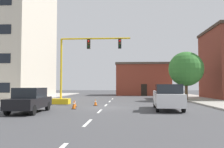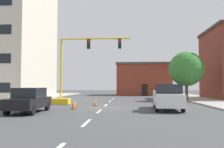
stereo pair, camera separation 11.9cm
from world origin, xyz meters
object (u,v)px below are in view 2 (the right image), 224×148
at_px(traffic_signal_gantry, 70,83).
at_px(sedan_black_near_left, 29,100).
at_px(tree_right_mid, 186,69).
at_px(pickup_truck_white, 167,97).
at_px(traffic_cone_roadside_c, 73,105).
at_px(traffic_cone_roadside_b, 75,103).
at_px(traffic_cone_roadside_a, 95,102).

relative_size(traffic_signal_gantry, sedan_black_near_left, 1.77).
xyz_separation_m(tree_right_mid, sedan_black_near_left, (-14.18, -13.57, -3.07)).
bearing_deg(pickup_truck_white, sedan_black_near_left, -165.86).
bearing_deg(sedan_black_near_left, pickup_truck_white, 14.14).
bearing_deg(traffic_cone_roadside_c, pickup_truck_white, -1.26).
height_order(pickup_truck_white, sedan_black_near_left, pickup_truck_white).
xyz_separation_m(tree_right_mid, pickup_truck_white, (-4.19, -11.06, -2.98)).
distance_m(sedan_black_near_left, traffic_cone_roadside_b, 5.09).
bearing_deg(traffic_signal_gantry, traffic_cone_roadside_c, -73.65).
bearing_deg(traffic_cone_roadside_b, pickup_truck_white, -14.66).
height_order(traffic_signal_gantry, pickup_truck_white, traffic_signal_gantry).
bearing_deg(traffic_cone_roadside_a, sedan_black_near_left, -122.95).
height_order(tree_right_mid, traffic_cone_roadside_a, tree_right_mid).
height_order(traffic_cone_roadside_a, traffic_cone_roadside_c, traffic_cone_roadside_c).
distance_m(pickup_truck_white, traffic_cone_roadside_a, 7.06).
height_order(tree_right_mid, traffic_cone_roadside_b, tree_right_mid).
bearing_deg(traffic_signal_gantry, traffic_cone_roadside_b, -70.15).
relative_size(traffic_cone_roadside_a, traffic_cone_roadside_b, 0.97).
bearing_deg(sedan_black_near_left, traffic_cone_roadside_a, 57.05).
height_order(sedan_black_near_left, traffic_cone_roadside_a, sedan_black_near_left).
distance_m(traffic_signal_gantry, tree_right_mid, 14.46).
height_order(traffic_signal_gantry, sedan_black_near_left, traffic_signal_gantry).
height_order(traffic_signal_gantry, traffic_cone_roadside_a, traffic_signal_gantry).
bearing_deg(traffic_cone_roadside_b, traffic_cone_roadside_a, 40.52).
xyz_separation_m(pickup_truck_white, sedan_black_near_left, (-9.99, -2.52, -0.09)).
distance_m(tree_right_mid, pickup_truck_white, 12.19).
bearing_deg(tree_right_mid, sedan_black_near_left, -136.25).
bearing_deg(traffic_cone_roadside_a, traffic_signal_gantry, 146.57).
bearing_deg(sedan_black_near_left, traffic_cone_roadside_c, 46.60).
distance_m(tree_right_mid, traffic_cone_roadside_c, 16.35).
bearing_deg(traffic_signal_gantry, pickup_truck_white, -30.75).
xyz_separation_m(sedan_black_near_left, traffic_cone_roadside_a, (3.87, 5.97, -0.58)).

